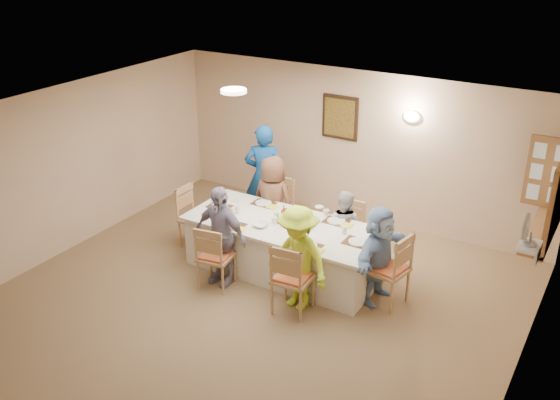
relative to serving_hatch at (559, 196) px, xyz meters
The scene contains 49 objects.
ground 4.28m from the serving_hatch, 143.22° to the right, with size 7.00×7.00×0.00m, color olive.
room_walls 4.01m from the serving_hatch, 143.22° to the right, with size 7.00×7.00×7.00m.
wall_picture 3.67m from the serving_hatch, 163.15° to the left, with size 0.62×0.05×0.72m.
wall_sconce 2.56m from the serving_hatch, 155.76° to the left, with size 0.26×0.09×0.18m, color white.
ceiling_light 4.41m from the serving_hatch, 167.93° to the right, with size 0.36×0.36×0.05m, color white.
serving_hatch is the anchor object (origin of this frame).
hatch_sill 0.54m from the serving_hatch, behind, with size 0.30×1.50×0.05m, color #9D6B39.
shutter_door 0.80m from the serving_hatch, 108.89° to the left, with size 0.55×0.04×1.00m, color #9D6B39.
fan_shelf 1.36m from the serving_hatch, 93.39° to the right, with size 0.22×0.36×0.03m, color white.
desk_fan 1.36m from the serving_hatch, 94.66° to the right, with size 0.30×0.30×0.28m, color #A5A5A8, non-canonical shape.
dining_table 3.64m from the serving_hatch, 161.52° to the right, with size 2.78×1.18×0.76m, color silver.
chair_back_left 4.03m from the serving_hatch, behind, with size 0.47×0.47×0.98m, color tan, non-canonical shape.
chair_back_right 2.90m from the serving_hatch, behind, with size 0.42×0.42×0.89m, color tan, non-canonical shape.
chair_front_left 4.45m from the serving_hatch, 153.96° to the right, with size 0.45×0.45×0.94m, color tan, non-canonical shape.
chair_front_right 3.44m from the serving_hatch, 144.75° to the right, with size 0.48×0.48×1.00m, color tan, non-canonical shape.
chair_left_end 5.06m from the serving_hatch, 167.20° to the right, with size 0.46×0.46×0.96m, color tan, non-canonical shape.
chair_right_end 2.28m from the serving_hatch, 147.68° to the right, with size 0.49×0.49×1.02m, color tan, non-canonical shape.
diner_back_left 3.99m from the serving_hatch, behind, with size 0.70×0.47×1.42m, color brown.
diner_back_right 2.88m from the serving_hatch, behind, with size 0.55×0.43×1.13m, color silver.
diner_front_left 4.35m from the serving_hatch, 155.41° to the right, with size 0.86×0.40×1.43m, color #948DA6.
diner_front_right 3.32m from the serving_hatch, 146.49° to the right, with size 1.00×0.69×1.42m, color #C9ED2F.
diner_right_end 2.32m from the serving_hatch, 149.52° to the right, with size 0.59×1.29×1.34m, color #8DB0DD.
caregiver 4.38m from the serving_hatch, behind, with size 0.74×0.64×1.72m, color #124990.
placemat_fl 4.24m from the serving_hatch, 158.66° to the right, with size 0.38×0.28×0.01m, color #472B19.
plate_fl 4.23m from the serving_hatch, 158.66° to the right, with size 0.24×0.24×0.01m, color white.
napkin_fl 4.09m from the serving_hatch, 157.06° to the right, with size 0.13×0.13×0.01m, color yellow.
placemat_fr 3.17m from the serving_hatch, 150.52° to the right, with size 0.36×0.27×0.01m, color #472B19.
plate_fr 3.17m from the serving_hatch, 150.52° to the right, with size 0.25×0.25×0.02m, color white.
napkin_fr 3.05m from the serving_hatch, 147.96° to the right, with size 0.14×0.14×0.01m, color yellow.
placemat_bl 4.01m from the serving_hatch, behind, with size 0.34×0.25×0.01m, color #472B19.
plate_bl 4.01m from the serving_hatch, behind, with size 0.24×0.24×0.02m, color white.
napkin_bl 3.85m from the serving_hatch, 168.88° to the right, with size 0.15×0.15×0.01m, color yellow.
placemat_br 2.87m from the serving_hatch, 165.83° to the right, with size 0.35×0.26×0.01m, color #472B19.
plate_br 2.86m from the serving_hatch, 165.83° to the right, with size 0.25×0.25×0.02m, color white.
napkin_br 2.71m from the serving_hatch, 163.79° to the right, with size 0.15×0.15×0.01m, color yellow.
placemat_le 4.58m from the serving_hatch, 165.94° to the right, with size 0.35×0.26×0.01m, color #472B19.
plate_le 4.58m from the serving_hatch, 165.94° to the right, with size 0.25×0.25×0.02m, color white.
napkin_le 4.42m from the serving_hatch, 164.73° to the right, with size 0.15×0.15×0.01m, color yellow.
placemat_re 2.54m from the serving_hatch, 153.11° to the right, with size 0.38×0.28×0.01m, color #472B19.
plate_re 2.54m from the serving_hatch, 153.11° to the right, with size 0.25×0.25×0.02m, color white.
napkin_re 2.41m from the serving_hatch, 149.96° to the right, with size 0.13×0.13×0.01m, color yellow.
teacup_a 4.36m from the serving_hatch, 160.38° to the right, with size 0.13×0.13×0.10m, color white.
teacup_b 3.04m from the serving_hatch, 168.79° to the right, with size 0.12×0.12×0.09m, color white.
bowl_a 3.83m from the serving_hatch, 158.97° to the right, with size 0.21×0.21×0.05m, color white.
bowl_b 3.16m from the serving_hatch, 163.95° to the right, with size 0.22×0.22×0.06m, color white.
condiment_ketchup 3.53m from the serving_hatch, 162.11° to the right, with size 0.12×0.12×0.26m, color #C53F10.
condiment_brown 3.50m from the serving_hatch, 161.98° to the right, with size 0.12×0.12×0.22m, color #562F17.
condiment_malt 3.43m from the serving_hatch, 160.00° to the right, with size 0.16×0.16×0.17m, color #562F17.
drinking_glass 3.66m from the serving_hatch, 163.03° to the right, with size 0.07×0.07×0.11m, color silver.
Camera 1 is at (3.85, -5.41, 4.58)m, focal length 40.00 mm.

